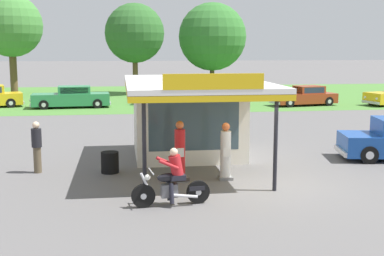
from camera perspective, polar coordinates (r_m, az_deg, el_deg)
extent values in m
plane|color=#5B5959|center=(16.10, 8.38, -6.38)|extent=(300.00, 300.00, 0.00)
cube|color=#477A33|center=(45.31, -2.27, 3.57)|extent=(120.00, 24.00, 0.01)
cube|color=silver|center=(20.12, -0.53, 1.00)|extent=(4.05, 3.79, 2.91)
cube|color=#384C56|center=(18.27, 0.23, 0.38)|extent=(3.24, 0.05, 1.86)
cube|color=silver|center=(18.18, 0.20, 5.02)|extent=(4.75, 7.91, 0.16)
cube|color=gold|center=(18.19, 0.20, 4.45)|extent=(4.75, 7.91, 0.18)
cube|color=gold|center=(14.29, 2.42, 5.15)|extent=(2.83, 0.08, 0.44)
cylinder|color=black|center=(15.33, 9.23, -1.61)|extent=(0.12, 0.12, 2.91)
cylinder|color=black|center=(14.68, -5.30, -2.00)|extent=(0.12, 0.12, 2.91)
cube|color=slate|center=(16.53, -1.34, -5.71)|extent=(0.44, 0.44, 0.10)
cylinder|color=red|center=(16.34, -1.35, -2.88)|extent=(0.34, 0.34, 1.57)
cube|color=white|center=(16.14, -1.28, -2.73)|extent=(0.22, 0.02, 0.28)
sphere|color=orange|center=(16.17, -1.36, 0.34)|extent=(0.26, 0.26, 0.26)
cube|color=slate|center=(16.75, 3.71, -5.53)|extent=(0.44, 0.44, 0.10)
cylinder|color=silver|center=(16.57, 3.74, -2.87)|extent=(0.34, 0.34, 1.48)
cube|color=white|center=(16.39, 3.86, -2.75)|extent=(0.22, 0.02, 0.28)
sphere|color=orange|center=(16.42, 3.77, 0.14)|extent=(0.26, 0.26, 0.26)
cylinder|color=black|center=(13.85, -5.41, -7.49)|extent=(0.65, 0.17, 0.64)
cylinder|color=silver|center=(13.85, -5.41, -7.49)|extent=(0.17, 0.14, 0.16)
cylinder|color=black|center=(14.16, 0.68, -7.09)|extent=(0.65, 0.17, 0.64)
cylinder|color=silver|center=(14.16, 0.68, -7.09)|extent=(0.17, 0.14, 0.16)
ellipsoid|color=black|center=(13.84, -2.75, -5.50)|extent=(0.58, 0.30, 0.24)
cube|color=#59595E|center=(13.95, -2.54, -6.92)|extent=(0.47, 0.29, 0.36)
cube|color=black|center=(13.93, -1.33, -5.65)|extent=(0.51, 0.31, 0.10)
cylinder|color=silver|center=(13.79, -5.01, -6.35)|extent=(0.37, 0.11, 0.71)
cylinder|color=silver|center=(13.71, -4.54, -4.79)|extent=(0.12, 0.70, 0.04)
sphere|color=silver|center=(13.73, -4.94, -5.46)|extent=(0.16, 0.16, 0.16)
cube|color=black|center=(14.11, 0.48, -6.63)|extent=(0.46, 0.23, 0.12)
cylinder|color=silver|center=(13.94, -0.79, -7.52)|extent=(0.71, 0.16, 0.18)
cube|color=black|center=(13.90, -1.61, -5.43)|extent=(0.44, 0.38, 0.14)
cylinder|color=black|center=(13.81, -2.27, -7.25)|extent=(0.15, 0.24, 0.56)
cylinder|color=black|center=(14.11, -2.55, -6.89)|extent=(0.15, 0.24, 0.56)
cylinder|color=#B21E23|center=(13.82, -1.78, -4.17)|extent=(0.45, 0.37, 0.60)
sphere|color=beige|center=(13.72, -2.03, -2.67)|extent=(0.22, 0.22, 0.22)
cylinder|color=#B21E23|center=(13.56, -2.59, -4.08)|extent=(0.54, 0.15, 0.31)
cylinder|color=#B21E23|center=(13.94, -2.93, -3.72)|extent=(0.54, 0.15, 0.31)
cube|color=silver|center=(20.54, 16.12, -2.45)|extent=(0.42, 1.71, 0.18)
cylinder|color=black|center=(21.54, 17.73, -1.93)|extent=(0.69, 0.31, 0.66)
cylinder|color=silver|center=(21.54, 17.73, -1.93)|extent=(0.33, 0.27, 0.30)
cylinder|color=black|center=(19.95, 19.00, -2.83)|extent=(0.69, 0.31, 0.66)
cylinder|color=silver|center=(19.95, 19.00, -2.83)|extent=(0.33, 0.27, 0.30)
cube|color=#2D844C|center=(37.48, -13.23, 3.12)|extent=(5.45, 2.32, 0.82)
cube|color=#2D844C|center=(37.41, -12.88, 4.15)|extent=(2.32, 1.87, 0.52)
cube|color=#283847|center=(37.45, -14.54, 4.10)|extent=(0.15, 1.52, 0.42)
cube|color=#283847|center=(36.57, -12.90, 4.05)|extent=(1.87, 0.16, 0.40)
cube|color=#283847|center=(38.25, -12.86, 4.25)|extent=(1.87, 0.16, 0.40)
cube|color=silver|center=(37.66, -17.31, 2.53)|extent=(0.25, 1.85, 0.18)
cube|color=silver|center=(37.54, -9.11, 2.80)|extent=(0.25, 1.85, 0.18)
sphere|color=white|center=(37.01, -17.44, 2.94)|extent=(0.18, 0.18, 0.18)
sphere|color=white|center=(38.25, -17.27, 3.12)|extent=(0.18, 0.18, 0.18)
cylinder|color=black|center=(36.68, -16.07, 2.47)|extent=(0.67, 0.25, 0.66)
cylinder|color=silver|center=(36.68, -16.07, 2.47)|extent=(0.31, 0.24, 0.30)
cylinder|color=black|center=(38.49, -15.89, 2.77)|extent=(0.67, 0.25, 0.66)
cylinder|color=silver|center=(38.49, -15.89, 2.77)|extent=(0.31, 0.24, 0.30)
cylinder|color=black|center=(36.60, -10.41, 2.66)|extent=(0.67, 0.25, 0.66)
cylinder|color=silver|center=(36.60, -10.41, 2.66)|extent=(0.31, 0.24, 0.30)
cylinder|color=black|center=(38.42, -10.49, 2.95)|extent=(0.67, 0.25, 0.66)
cylinder|color=silver|center=(38.42, -10.49, 2.95)|extent=(0.31, 0.24, 0.30)
cube|color=#19479E|center=(38.66, -2.54, 3.46)|extent=(4.96, 2.77, 0.74)
cube|color=#19479E|center=(38.56, -1.88, 4.45)|extent=(2.11, 2.00, 0.60)
cube|color=#283847|center=(38.65, -3.20, 4.45)|extent=(0.32, 1.48, 0.48)
cube|color=#283847|center=(37.74, -1.99, 4.35)|extent=(1.52, 0.32, 0.45)
cube|color=#283847|center=(39.39, -1.78, 4.54)|extent=(1.52, 0.32, 0.45)
cube|color=silver|center=(38.99, -6.01, 3.09)|extent=(0.46, 1.81, 0.18)
cube|color=silver|center=(38.53, 0.98, 3.07)|extent=(0.46, 1.81, 0.18)
sphere|color=white|center=(38.36, -6.17, 3.43)|extent=(0.18, 0.18, 0.18)
sphere|color=white|center=(39.57, -5.89, 3.60)|extent=(0.18, 0.18, 0.18)
cylinder|color=black|center=(37.98, -5.06, 3.00)|extent=(0.69, 0.32, 0.66)
cylinder|color=silver|center=(37.98, -5.06, 3.00)|extent=(0.33, 0.27, 0.30)
cylinder|color=black|center=(39.76, -4.69, 3.27)|extent=(0.69, 0.32, 0.66)
cylinder|color=silver|center=(39.76, -4.69, 3.27)|extent=(0.33, 0.27, 0.30)
cylinder|color=black|center=(37.67, -0.26, 2.98)|extent=(0.69, 0.32, 0.66)
cylinder|color=silver|center=(37.67, -0.26, 2.98)|extent=(0.33, 0.27, 0.30)
cylinder|color=black|center=(39.46, -0.10, 3.25)|extent=(0.69, 0.32, 0.66)
cylinder|color=silver|center=(39.46, -0.10, 3.25)|extent=(0.33, 0.27, 0.30)
cube|color=silver|center=(39.39, 19.15, 2.71)|extent=(0.58, 1.73, 0.18)
sphere|color=white|center=(38.92, 19.74, 3.07)|extent=(0.18, 0.18, 0.18)
sphere|color=white|center=(39.79, 18.59, 3.24)|extent=(0.18, 0.18, 0.18)
cylinder|color=black|center=(40.58, 19.20, 2.91)|extent=(0.69, 0.37, 0.66)
cylinder|color=silver|center=(40.58, 19.20, 2.91)|extent=(0.34, 0.29, 0.30)
cube|color=silver|center=(39.48, -18.23, 2.76)|extent=(0.58, 1.70, 0.18)
cylinder|color=black|center=(38.57, -19.40, 2.62)|extent=(0.69, 0.37, 0.66)
cylinder|color=silver|center=(38.57, -19.40, 2.62)|extent=(0.34, 0.29, 0.30)
cylinder|color=black|center=(40.26, -19.58, 2.85)|extent=(0.69, 0.37, 0.66)
cylinder|color=silver|center=(40.26, -19.58, 2.85)|extent=(0.34, 0.29, 0.30)
cube|color=#993819|center=(38.68, 12.27, 3.24)|extent=(4.91, 2.51, 0.71)
cube|color=#993819|center=(38.83, 12.80, 4.17)|extent=(2.14, 1.84, 0.55)
cube|color=#283847|center=(38.36, 11.59, 4.16)|extent=(0.27, 1.35, 0.44)
cube|color=#283847|center=(38.18, 13.37, 4.07)|extent=(1.60, 0.30, 0.42)
cube|color=#283847|center=(39.48, 12.25, 4.27)|extent=(1.60, 0.30, 0.42)
cube|color=silver|center=(37.59, 9.11, 2.81)|extent=(0.40, 1.66, 0.18)
cube|color=silver|center=(39.93, 15.21, 2.96)|extent=(0.40, 1.66, 0.18)
sphere|color=white|center=(37.06, 9.50, 3.14)|extent=(0.18, 0.18, 0.18)
sphere|color=white|center=(38.06, 8.73, 3.30)|extent=(0.18, 0.18, 0.18)
cylinder|color=black|center=(37.22, 10.75, 2.76)|extent=(0.68, 0.31, 0.66)
cylinder|color=silver|center=(37.22, 10.75, 2.76)|extent=(0.33, 0.27, 0.30)
cylinder|color=black|center=(38.66, 9.61, 3.01)|extent=(0.68, 0.31, 0.66)
cylinder|color=silver|center=(38.66, 9.61, 3.01)|extent=(0.33, 0.27, 0.30)
cylinder|color=black|center=(38.83, 14.90, 2.86)|extent=(0.68, 0.31, 0.66)
cylinder|color=silver|center=(38.83, 14.90, 2.86)|extent=(0.33, 0.27, 0.30)
cylinder|color=black|center=(40.21, 13.65, 3.11)|extent=(0.68, 0.31, 0.66)
cylinder|color=silver|center=(40.21, 13.65, 3.11)|extent=(0.33, 0.27, 0.30)
cylinder|color=brown|center=(18.29, -16.72, -3.39)|extent=(0.26, 0.26, 0.89)
cylinder|color=black|center=(18.15, -16.82, -1.05)|extent=(0.34, 0.34, 0.63)
sphere|color=beige|center=(18.08, -16.88, 0.31)|extent=(0.24, 0.24, 0.24)
cylinder|color=brown|center=(50.20, 2.23, 5.68)|extent=(0.44, 0.44, 2.79)
sphere|color=#33702D|center=(50.13, 2.26, 10.06)|extent=(6.49, 6.49, 6.49)
cylinder|color=brown|center=(47.29, -6.28, 5.85)|extent=(0.47, 0.47, 3.48)
sphere|color=#2D6028|center=(47.24, -6.36, 10.39)|extent=(5.33, 5.33, 5.33)
cylinder|color=brown|center=(49.31, -19.13, 5.87)|extent=(0.63, 0.63, 4.04)
sphere|color=#427F38|center=(49.30, -19.37, 10.63)|extent=(5.55, 5.55, 5.55)
sphere|color=#427F38|center=(48.91, -19.41, 9.99)|extent=(3.33, 3.33, 3.33)
cylinder|color=black|center=(17.80, -9.04, -4.62)|extent=(0.60, 0.60, 0.18)
cylinder|color=black|center=(17.76, -9.06, -4.06)|extent=(0.60, 0.60, 0.18)
cylinder|color=black|center=(17.72, -9.07, -3.49)|extent=(0.60, 0.60, 0.18)
cylinder|color=black|center=(17.68, -9.09, -2.92)|extent=(0.60, 0.60, 0.18)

